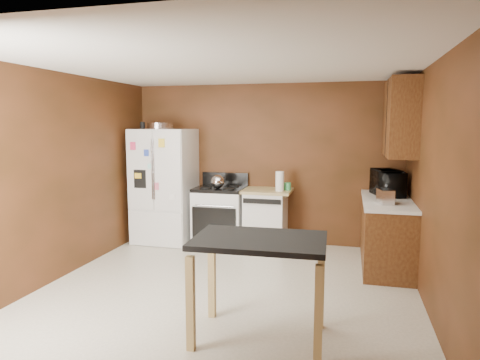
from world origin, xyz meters
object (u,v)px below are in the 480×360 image
at_px(gas_range, 220,215).
at_px(island, 259,255).
at_px(dishwasher, 266,218).
at_px(kettle, 218,182).
at_px(refrigerator, 165,186).
at_px(paper_towel, 280,181).
at_px(toaster, 385,197).
at_px(green_canister, 287,186).
at_px(microwave, 387,184).
at_px(pen_cup, 143,125).
at_px(roasting_pan, 160,126).

xyz_separation_m(gas_range, island, (1.21, -2.80, 0.30)).
bearing_deg(dishwasher, kettle, -168.99).
xyz_separation_m(kettle, gas_range, (0.00, 0.12, -0.54)).
bearing_deg(gas_range, refrigerator, -176.19).
height_order(paper_towel, refrigerator, refrigerator).
xyz_separation_m(kettle, toaster, (2.38, -0.71, -0.01)).
relative_size(green_canister, microwave, 0.20).
bearing_deg(green_canister, dishwasher, -176.61).
xyz_separation_m(pen_cup, toaster, (3.60, -0.69, -0.87)).
height_order(kettle, dishwasher, kettle).
relative_size(roasting_pan, refrigerator, 0.22).
bearing_deg(paper_towel, refrigerator, 179.80).
xyz_separation_m(roasting_pan, toaster, (3.32, -0.74, -0.86)).
xyz_separation_m(kettle, green_canister, (1.05, 0.16, -0.06)).
bearing_deg(microwave, dishwasher, 67.87).
relative_size(toaster, gas_range, 0.22).
xyz_separation_m(kettle, microwave, (2.46, -0.05, 0.06)).
height_order(paper_towel, toaster, paper_towel).
bearing_deg(refrigerator, roasting_pan, -136.15).
distance_m(roasting_pan, microwave, 3.49).
height_order(kettle, toaster, kettle).
bearing_deg(kettle, refrigerator, 176.48).
bearing_deg(dishwasher, microwave, -6.11).
relative_size(green_canister, island, 0.10).
height_order(green_canister, refrigerator, refrigerator).
bearing_deg(roasting_pan, refrigerator, 43.85).
height_order(roasting_pan, paper_towel, roasting_pan).
bearing_deg(green_canister, pen_cup, -175.40).
relative_size(pen_cup, paper_towel, 0.38).
bearing_deg(pen_cup, roasting_pan, 9.46).
xyz_separation_m(kettle, refrigerator, (-0.91, 0.06, -0.10)).
height_order(paper_towel, gas_range, paper_towel).
bearing_deg(gas_range, roasting_pan, -174.42).
height_order(roasting_pan, green_canister, roasting_pan).
bearing_deg(gas_range, toaster, -19.17).
bearing_deg(green_canister, paper_towel, -132.22).
distance_m(paper_towel, dishwasher, 0.63).
distance_m(pen_cup, refrigerator, 1.01).
height_order(pen_cup, refrigerator, pen_cup).
xyz_separation_m(dishwasher, island, (0.49, -2.82, 0.31)).
bearing_deg(paper_towel, toaster, -27.93).
bearing_deg(microwave, paper_towel, 70.41).
distance_m(paper_towel, gas_range, 1.11).
distance_m(gas_range, dishwasher, 0.72).
distance_m(green_canister, dishwasher, 0.59).
distance_m(microwave, gas_range, 2.53).
bearing_deg(paper_towel, pen_cup, -178.10).
relative_size(kettle, dishwasher, 0.23).
bearing_deg(toaster, pen_cup, 154.31).
relative_size(gas_range, dishwasher, 1.24).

